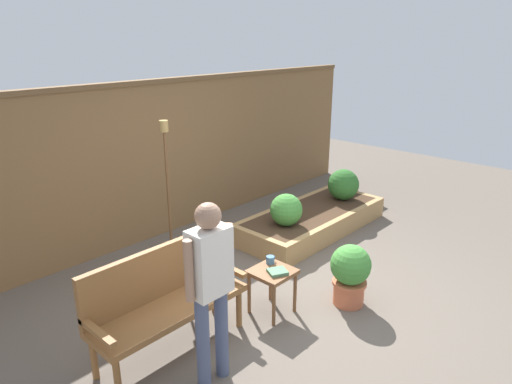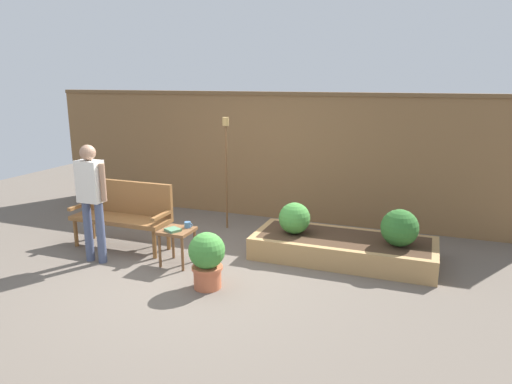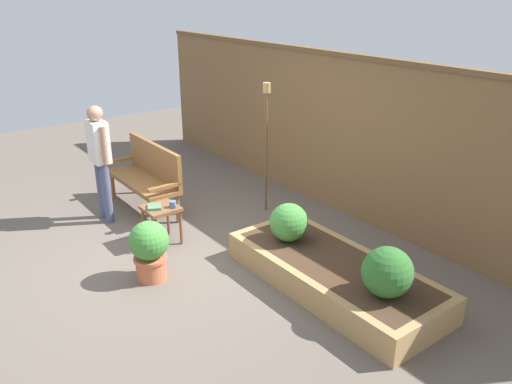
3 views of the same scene
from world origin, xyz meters
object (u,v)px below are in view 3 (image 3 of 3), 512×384
at_px(garden_bench, 148,172).
at_px(tiki_torch, 266,126).
at_px(side_table, 161,213).
at_px(shrub_far_corner, 387,272).
at_px(book_on_table, 154,207).
at_px(cup_on_table, 173,204).
at_px(potted_boxwood, 150,248).
at_px(person_by_bench, 100,154).
at_px(shrub_near_bench, 289,222).

height_order(garden_bench, tiki_torch, tiki_torch).
distance_m(side_table, shrub_far_corner, 2.84).
xyz_separation_m(book_on_table, tiki_torch, (-0.02, 1.70, 0.72)).
distance_m(garden_bench, cup_on_table, 1.19).
bearing_deg(tiki_torch, potted_boxwood, -71.67).
relative_size(garden_bench, book_on_table, 8.03).
xyz_separation_m(garden_bench, potted_boxwood, (1.74, -0.84, -0.18)).
bearing_deg(book_on_table, tiki_torch, 117.27).
distance_m(cup_on_table, person_by_bench, 1.30).
height_order(garden_bench, cup_on_table, garden_bench).
height_order(garden_bench, shrub_far_corner, garden_bench).
bearing_deg(tiki_torch, side_table, -89.04).
distance_m(garden_bench, tiki_torch, 1.77).
bearing_deg(book_on_table, shrub_far_corner, 46.57).
relative_size(side_table, shrub_far_corner, 1.01).
distance_m(garden_bench, side_table, 1.13).
height_order(garden_bench, potted_boxwood, garden_bench).
relative_size(garden_bench, shrub_near_bench, 3.35).
distance_m(book_on_table, potted_boxwood, 0.81).
bearing_deg(garden_bench, person_by_bench, -90.46).
relative_size(garden_bench, side_table, 3.00).
xyz_separation_m(potted_boxwood, shrub_far_corner, (2.02, 1.39, 0.17)).
bearing_deg(shrub_far_corner, shrub_near_bench, 180.00).
xyz_separation_m(cup_on_table, shrub_near_bench, (1.21, 0.79, -0.00)).
bearing_deg(shrub_near_bench, book_on_table, -143.66).
xyz_separation_m(tiki_torch, person_by_bench, (-1.04, -1.92, -0.28)).
bearing_deg(cup_on_table, side_table, -131.07).
relative_size(shrub_far_corner, person_by_bench, 0.30).
relative_size(side_table, shrub_near_bench, 1.12).
relative_size(side_table, cup_on_table, 4.08).
bearing_deg(shrub_near_bench, person_by_bench, -153.45).
distance_m(book_on_table, person_by_bench, 1.16).
distance_m(cup_on_table, shrub_far_corner, 2.71).
xyz_separation_m(garden_bench, side_table, (1.06, -0.35, -0.15)).
bearing_deg(book_on_table, potted_boxwood, -4.24).
bearing_deg(cup_on_table, person_by_bench, -160.88).
relative_size(shrub_near_bench, shrub_far_corner, 0.91).
xyz_separation_m(shrub_near_bench, tiki_torch, (-1.34, 0.73, 0.70)).
bearing_deg(book_on_table, person_by_bench, -141.76).
bearing_deg(potted_boxwood, tiki_torch, 108.33).
bearing_deg(person_by_bench, tiki_torch, 61.53).
distance_m(potted_boxwood, person_by_bench, 1.84).
distance_m(side_table, book_on_table, 0.13).
bearing_deg(shrub_near_bench, potted_boxwood, -114.79).
distance_m(garden_bench, book_on_table, 1.14).
relative_size(cup_on_table, tiki_torch, 0.07).
height_order(shrub_far_corner, person_by_bench, person_by_bench).
bearing_deg(potted_boxwood, side_table, 144.09).
bearing_deg(potted_boxwood, book_on_table, 149.02).
bearing_deg(garden_bench, cup_on_table, -11.67).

